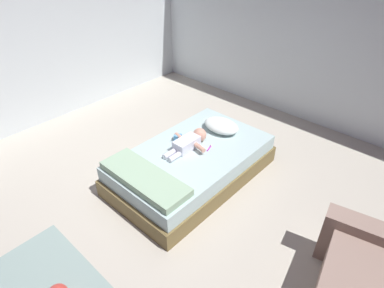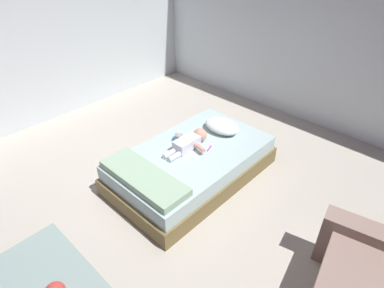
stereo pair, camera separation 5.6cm
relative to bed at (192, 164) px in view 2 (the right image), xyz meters
The scene contains 9 objects.
ground_plane 0.71m from the bed, 67.27° to the right, with size 8.00×8.00×0.00m, color #B6AFA1.
wall_behind_bed 2.62m from the bed, 83.68° to the left, with size 8.00×0.12×2.58m, color silver.
wall_side 3.01m from the bed, 167.09° to the right, with size 0.12×6.00×2.58m, color silver.
bed is the anchor object (origin of this frame).
pillow 0.67m from the bed, 93.00° to the left, with size 0.49×0.34×0.15m.
baby 0.29m from the bed, 148.19° to the left, with size 0.50×0.66×0.17m.
toothbrush 0.31m from the bed, 56.90° to the left, with size 0.05×0.13×0.02m.
blanket 0.78m from the bed, 90.00° to the right, with size 1.06×0.38×0.08m.
toy_block 0.38m from the bed, behind, with size 0.11×0.11×0.08m.
Camera 2 is at (1.89, -1.64, 2.65)m, focal length 30.01 mm.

